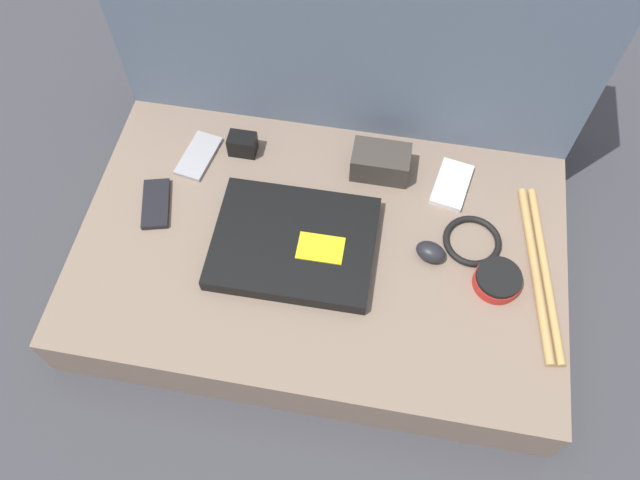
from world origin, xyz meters
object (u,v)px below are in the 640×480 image
Objects in this scene: phone_black at (199,156)px; charger_brick at (242,144)px; speaker_puck at (498,280)px; phone_small at (156,204)px; laptop at (294,243)px; computer_mouse at (431,252)px; phone_silver at (452,184)px; camera_pouch at (381,162)px.

charger_brick reaches higher than phone_black.
speaker_puck is 0.71× the size of phone_small.
laptop is 3.53× the size of speaker_puck.
laptop is 4.54× the size of computer_mouse.
phone_black is 0.10m from charger_brick.
phone_small is (-0.30, 0.05, -0.01)m from laptop.
speaker_puck is 1.54× the size of charger_brick.
phone_small is at bearing -154.68° from phone_silver.
phone_small is (-0.60, -0.16, -0.00)m from phone_silver.
camera_pouch is at bearing 142.32° from computer_mouse.
computer_mouse is at bearing -89.21° from phone_silver.
computer_mouse is at bearing -7.13° from phone_black.
phone_black is 1.02× the size of phone_small.
computer_mouse is at bearing 163.74° from speaker_puck.
phone_silver is 1.07× the size of camera_pouch.
computer_mouse is (0.27, 0.03, 0.00)m from laptop.
laptop is 2.51× the size of phone_small.
charger_brick reaches higher than laptop.
phone_silver is at bearing -1.78° from charger_brick.
camera_pouch is (0.39, 0.03, 0.03)m from phone_black.
phone_black is (-0.25, 0.18, -0.01)m from laptop.
phone_small is 1.05× the size of camera_pouch.
charger_brick reaches higher than phone_small.
camera_pouch is 0.30m from charger_brick.
speaker_puck reaches higher than phone_silver.
charger_brick is (-0.42, 0.19, 0.01)m from computer_mouse.
camera_pouch reaches higher than laptop.
phone_small is at bearing -130.39° from charger_brick.
phone_silver is 0.16m from camera_pouch.
speaker_puck is 0.68m from phone_black.
phone_silver is (-0.10, 0.22, -0.01)m from speaker_puck.
computer_mouse is 0.54m from phone_black.
speaker_puck is 0.75× the size of camera_pouch.
laptop is 2.45× the size of phone_black.
computer_mouse reaches higher than phone_black.
laptop is at bearing 178.24° from speaker_puck.
charger_brick is (-0.30, 0.00, -0.01)m from camera_pouch.
phone_silver is at bearing 33.69° from laptop.
phone_silver is 0.99× the size of phone_black.
computer_mouse is 0.54× the size of phone_silver.
phone_black is 2.21× the size of charger_brick.
phone_small is 0.48m from camera_pouch.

